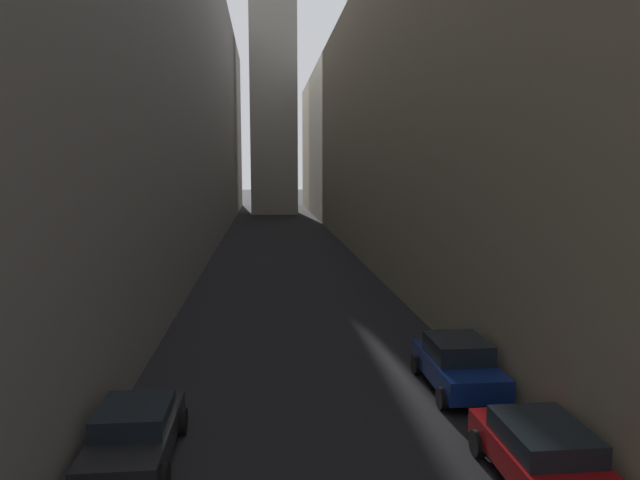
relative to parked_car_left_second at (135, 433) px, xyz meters
name	(u,v)px	position (x,y,z in m)	size (l,w,h in m)	color
ground_plane	(282,247)	(4.40, 35.60, -0.72)	(264.00, 264.00, 0.00)	black
building_block_left	(129,95)	(-8.25, 37.60, 12.14)	(14.30, 108.00, 25.70)	slate
building_block_right	(413,129)	(16.23, 37.60, 9.41)	(12.67, 108.00, 20.25)	gray
parked_car_left_second	(135,433)	(0.00, 0.00, 0.00)	(1.92, 4.01, 1.36)	black
parked_car_right_second	(543,454)	(8.80, -1.85, 0.02)	(2.01, 4.02, 1.38)	maroon
parked_car_right_third	(458,364)	(8.80, 3.53, 0.09)	(2.03, 4.04, 1.58)	navy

